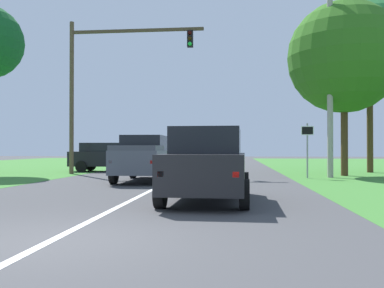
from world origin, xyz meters
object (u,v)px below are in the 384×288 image
Objects in this scene: pickup_truck_lead at (145,158)px; extra_tree_1 at (370,46)px; crossing_suv_far at (108,156)px; traffic_light at (103,74)px; utility_pole_right at (330,81)px; oak_tree_right at (344,57)px; red_suv_near at (208,163)px; keep_moving_sign at (307,143)px.

extra_tree_1 is (11.94, 7.86, 6.57)m from pickup_truck_lead.
crossing_suv_far is at bearing 118.36° from pickup_truck_lead.
utility_pole_right is at bearing -7.87° from traffic_light.
oak_tree_right is 0.89× the size of extra_tree_1.
crossing_suv_far is at bearing -177.87° from extra_tree_1.
red_suv_near is 10.15m from keep_moving_sign.
traffic_light is at bearing -78.78° from crossing_suv_far.
red_suv_near is 11.79m from utility_pole_right.
pickup_truck_lead is 15.74m from extra_tree_1.
utility_pole_right is at bearing 25.33° from keep_moving_sign.
oak_tree_right is (13.07, -0.17, 0.59)m from traffic_light.
oak_tree_right is (2.25, 2.05, 4.54)m from keep_moving_sign.
extra_tree_1 reaches higher than oak_tree_right.
oak_tree_right is 2.34m from utility_pole_right.
red_suv_near is 0.45× the size of extra_tree_1.
red_suv_near is 0.54× the size of traffic_light.
extra_tree_1 is (15.38, 3.06, 1.95)m from traffic_light.
red_suv_near is at bearing -119.90° from oak_tree_right.
red_suv_near is at bearing -119.01° from utility_pole_right.
oak_tree_right is (6.48, 11.26, 5.20)m from red_suv_near.
crossing_suv_far is (-7.08, 13.91, -0.09)m from red_suv_near.
keep_moving_sign is 0.56× the size of crossing_suv_far.
pickup_truck_lead is 7.50m from traffic_light.
pickup_truck_lead is 11.89m from oak_tree_right.
pickup_truck_lead is at bearing -154.34° from oak_tree_right.
traffic_light reaches higher than pickup_truck_lead.
keep_moving_sign is 0.29× the size of oak_tree_right.
traffic_light is 12.16m from utility_pole_right.
traffic_light is 1.83× the size of crossing_suv_far.
utility_pole_right is at bearing -18.29° from crossing_suv_far.
pickup_truck_lead is (-3.16, 6.63, -0.01)m from red_suv_near.
oak_tree_right is 1.95× the size of crossing_suv_far.
red_suv_near is 7.35m from pickup_truck_lead.
crossing_suv_far is (-13.56, 2.65, -5.29)m from oak_tree_right.
traffic_light is 0.94× the size of oak_tree_right.
traffic_light is at bearing 125.59° from pickup_truck_lead.
pickup_truck_lead is at bearing -61.64° from crossing_suv_far.
traffic_light reaches higher than crossing_suv_far.
oak_tree_right is at bearing -0.76° from traffic_light.
oak_tree_right reaches higher than crossing_suv_far.
extra_tree_1 reaches higher than keep_moving_sign.
red_suv_near is 15.61m from crossing_suv_far.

